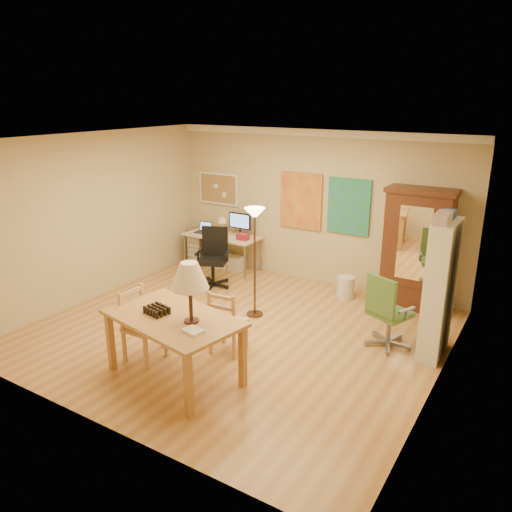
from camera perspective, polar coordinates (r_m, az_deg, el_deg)
The scene contains 16 objects.
floor at distance 7.26m, azimuth -2.29°, elevation -8.62°, with size 5.50×5.50×0.00m, color #AE713D.
crown_molding at distance 8.66m, azimuth 6.88°, elevation 13.82°, with size 5.50×0.08×0.12m, color white.
corkboard at distance 9.85m, azimuth -4.30°, elevation 7.69°, with size 0.90×0.04×0.62m, color #997948.
art_panel_left at distance 8.94m, azimuth 5.16°, elevation 6.29°, with size 0.80×0.04×1.00m, color gold.
art_panel_right at distance 8.58m, azimuth 10.56°, elevation 5.57°, with size 0.75×0.04×0.95m, color teal.
dining_table at distance 5.76m, azimuth -8.82°, elevation -5.68°, with size 1.75×1.24×1.51m.
ladder_chair_back at distance 6.54m, azimuth -3.31°, elevation -7.74°, with size 0.44×0.42×0.88m.
ladder_chair_left at distance 6.53m, azimuth -12.87°, elevation -7.96°, with size 0.43×0.45×0.94m.
torchiere_lamp at distance 7.31m, azimuth -0.15°, elevation 2.96°, with size 0.31×0.31×1.69m.
computer_desk at distance 9.67m, azimuth -3.64°, elevation 0.88°, with size 1.49×0.65×1.13m.
office_chair_black at distance 8.85m, azimuth -4.90°, elevation -1.71°, with size 0.64×0.64×1.04m.
office_chair_green at distance 6.97m, azimuth 14.74°, elevation -7.91°, with size 0.63×0.63×1.03m.
drawer_cart at distance 10.20m, azimuth -6.49°, elevation 1.26°, with size 0.34×0.40×0.67m.
armoire at distance 8.17m, azimuth 17.79°, elevation -0.11°, with size 1.04×0.49×1.91m.
bookshelf at distance 6.71m, azimuth 20.20°, elevation -3.74°, with size 0.27×0.72×1.79m.
wastebin at distance 8.48m, azimuth 10.21°, elevation -3.51°, with size 0.29×0.29×0.36m, color silver.
Camera 1 is at (3.65, -5.37, 3.24)m, focal length 35.00 mm.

